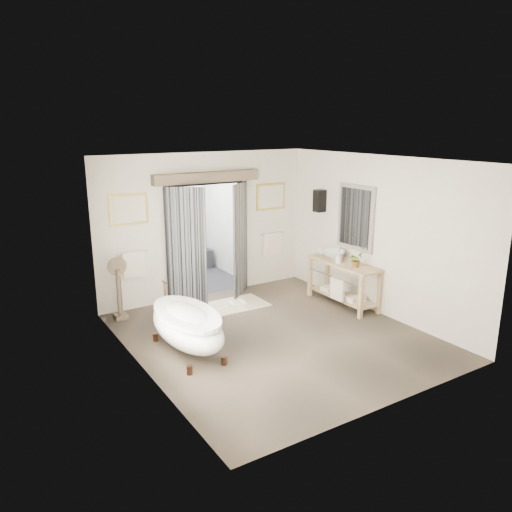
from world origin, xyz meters
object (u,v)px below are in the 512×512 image
object	(u,v)px
clawfoot_tub	(187,325)
rug	(235,305)
basin	(334,255)
vanity	(343,280)

from	to	relation	value
clawfoot_tub	rug	distance (m)	2.21
basin	rug	bearing A→B (deg)	149.19
vanity	clawfoot_tub	bearing A→B (deg)	-174.53
clawfoot_tub	vanity	xyz separation A→B (m)	(3.43, 0.33, 0.06)
clawfoot_tub	vanity	bearing A→B (deg)	5.47
clawfoot_tub	basin	xyz separation A→B (m)	(3.45, 0.64, 0.48)
rug	clawfoot_tub	bearing A→B (deg)	-139.62
clawfoot_tub	basin	bearing A→B (deg)	10.58
clawfoot_tub	rug	bearing A→B (deg)	40.38
rug	basin	world-z (taller)	basin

